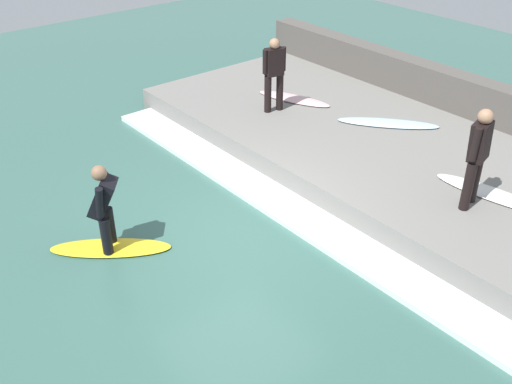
{
  "coord_description": "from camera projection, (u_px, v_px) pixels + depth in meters",
  "views": [
    {
      "loc": [
        -4.84,
        -6.37,
        5.69
      ],
      "look_at": [
        0.42,
        0.0,
        0.7
      ],
      "focal_mm": 42.0,
      "sensor_mm": 36.0,
      "label": 1
    }
  ],
  "objects": [
    {
      "name": "ground_plane",
      "position": [
        236.0,
        237.0,
        9.78
      ],
      "size": [
        28.0,
        28.0,
        0.0
      ],
      "primitive_type": "plane",
      "color": "#386056"
    },
    {
      "name": "concrete_ledge",
      "position": [
        388.0,
        156.0,
        11.71
      ],
      "size": [
        4.4,
        11.16,
        0.49
      ],
      "primitive_type": "cube",
      "color": "slate",
      "rests_on": "ground_plane"
    },
    {
      "name": "back_wall",
      "position": [
        464.0,
        105.0,
        12.83
      ],
      "size": [
        0.5,
        11.72,
        1.29
      ],
      "primitive_type": "cube",
      "color": "#544F49",
      "rests_on": "ground_plane"
    },
    {
      "name": "wave_foam_crest",
      "position": [
        290.0,
        209.0,
        10.4
      ],
      "size": [
        0.77,
        10.6,
        0.1
      ],
      "primitive_type": "cube",
      "color": "silver",
      "rests_on": "ground_plane"
    },
    {
      "name": "surfboard_riding",
      "position": [
        111.0,
        248.0,
        9.48
      ],
      "size": [
        1.83,
        1.58,
        0.06
      ],
      "color": "yellow",
      "rests_on": "ground_plane"
    },
    {
      "name": "surfer_riding",
      "position": [
        104.0,
        204.0,
        9.05
      ],
      "size": [
        0.62,
        0.6,
        1.45
      ],
      "color": "black",
      "rests_on": "surfboard_riding"
    },
    {
      "name": "surfer_waiting_near",
      "position": [
        274.0,
        71.0,
        12.54
      ],
      "size": [
        0.52,
        0.3,
        1.58
      ],
      "color": "black",
      "rests_on": "concrete_ledge"
    },
    {
      "name": "surfboard_waiting_near",
      "position": [
        294.0,
        99.0,
        13.49
      ],
      "size": [
        1.03,
        1.81,
        0.06
      ],
      "color": "beige",
      "rests_on": "concrete_ledge"
    },
    {
      "name": "surfer_waiting_far",
      "position": [
        478.0,
        153.0,
        9.24
      ],
      "size": [
        0.56,
        0.35,
        1.67
      ],
      "color": "black",
      "rests_on": "concrete_ledge"
    },
    {
      "name": "surfboard_waiting_far",
      "position": [
        492.0,
        194.0,
        9.95
      ],
      "size": [
        0.75,
        2.02,
        0.06
      ],
      "color": "white",
      "rests_on": "concrete_ledge"
    },
    {
      "name": "surfboard_spare",
      "position": [
        388.0,
        123.0,
        12.36
      ],
      "size": [
        1.69,
        1.88,
        0.06
      ],
      "color": "silver",
      "rests_on": "concrete_ledge"
    }
  ]
}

